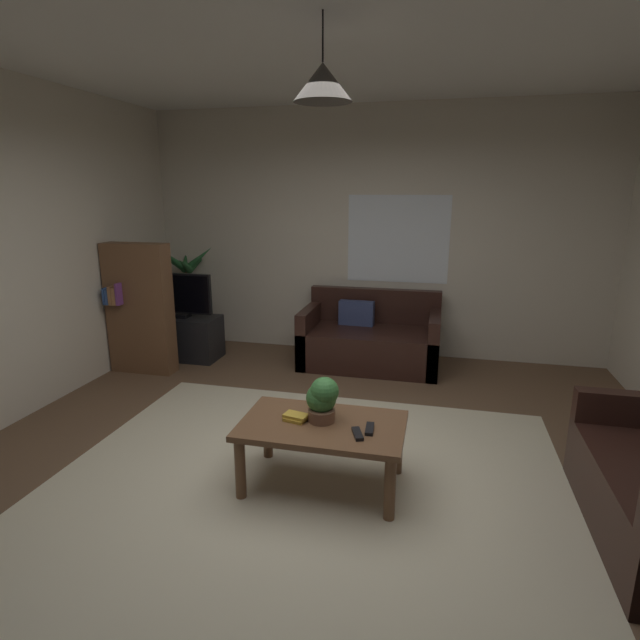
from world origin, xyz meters
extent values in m
cube|color=brown|center=(0.00, 0.00, -0.01)|extent=(5.35, 5.78, 0.02)
cube|color=beige|center=(0.00, -0.20, 0.00)|extent=(3.48, 3.18, 0.01)
cube|color=beige|center=(0.00, 2.92, 1.44)|extent=(5.47, 0.06, 2.87)
cube|color=white|center=(0.00, 0.00, 2.88)|extent=(5.35, 5.78, 0.02)
cube|color=white|center=(0.30, 2.89, 1.38)|extent=(1.16, 0.01, 1.00)
cube|color=black|center=(0.08, 2.37, 0.21)|extent=(1.52, 0.84, 0.42)
cube|color=black|center=(0.08, 2.73, 0.62)|extent=(1.52, 0.12, 0.40)
cube|color=black|center=(-0.62, 2.37, 0.32)|extent=(0.12, 0.84, 0.64)
cube|color=black|center=(0.78, 2.37, 0.32)|extent=(0.12, 0.84, 0.64)
cube|color=navy|center=(-0.11, 2.55, 0.56)|extent=(0.41, 0.14, 0.28)
cube|color=black|center=(2.16, 0.45, 0.32)|extent=(0.84, 0.12, 0.64)
cube|color=brown|center=(0.11, -0.08, 0.43)|extent=(1.07, 0.65, 0.04)
cylinder|color=brown|center=(-0.37, -0.34, 0.21)|extent=(0.07, 0.07, 0.41)
cylinder|color=brown|center=(0.58, -0.34, 0.21)|extent=(0.07, 0.07, 0.41)
cylinder|color=brown|center=(-0.37, 0.19, 0.21)|extent=(0.07, 0.07, 0.41)
cylinder|color=brown|center=(0.58, 0.19, 0.21)|extent=(0.07, 0.07, 0.41)
cube|color=gold|center=(-0.07, -0.08, 0.46)|extent=(0.16, 0.14, 0.02)
cube|color=gold|center=(-0.07, -0.08, 0.49)|extent=(0.17, 0.13, 0.02)
cube|color=black|center=(0.36, -0.20, 0.47)|extent=(0.10, 0.17, 0.02)
cube|color=black|center=(0.42, -0.11, 0.47)|extent=(0.06, 0.16, 0.02)
cylinder|color=brown|center=(0.09, -0.05, 0.49)|extent=(0.18, 0.18, 0.08)
sphere|color=#3D7F3D|center=(0.09, -0.02, 0.60)|extent=(0.20, 0.20, 0.20)
sphere|color=#3D7F3D|center=(0.11, -0.03, 0.66)|extent=(0.19, 0.19, 0.19)
cube|color=black|center=(-2.12, 2.14, 0.25)|extent=(0.90, 0.44, 0.50)
cube|color=black|center=(-2.12, 2.12, 0.78)|extent=(0.82, 0.05, 0.46)
cube|color=black|center=(-2.12, 2.09, 0.78)|extent=(0.78, 0.00, 0.42)
cube|color=black|center=(-2.12, 2.12, 0.52)|extent=(0.24, 0.16, 0.04)
cylinder|color=brown|center=(-2.30, 2.68, 0.15)|extent=(0.32, 0.32, 0.30)
cylinder|color=brown|center=(-2.30, 2.68, 0.64)|extent=(0.05, 0.05, 0.67)
cone|color=#235B2D|center=(-2.12, 2.69, 1.11)|extent=(0.41, 0.11, 0.36)
cone|color=#235B2D|center=(-2.21, 2.88, 1.06)|extent=(0.23, 0.46, 0.32)
cone|color=#235B2D|center=(-2.38, 2.82, 1.05)|extent=(0.24, 0.35, 0.30)
cone|color=#235B2D|center=(-2.47, 2.72, 1.03)|extent=(0.41, 0.19, 0.22)
cone|color=#235B2D|center=(-2.40, 2.54, 1.11)|extent=(0.28, 0.38, 0.39)
cone|color=#235B2D|center=(-2.22, 2.49, 1.05)|extent=(0.21, 0.44, 0.30)
cube|color=brown|center=(-2.30, 1.63, 0.70)|extent=(0.70, 0.22, 1.40)
cube|color=#2D4C8C|center=(-2.59, 1.51, 0.86)|extent=(0.03, 0.16, 0.17)
cube|color=#2D4C8C|center=(-2.56, 1.51, 0.85)|extent=(0.03, 0.16, 0.16)
cube|color=#99663F|center=(-2.52, 1.51, 0.87)|extent=(0.04, 0.16, 0.19)
cube|color=#99663F|center=(-2.47, 1.51, 0.86)|extent=(0.04, 0.16, 0.18)
cube|color=#72387F|center=(-2.43, 1.51, 0.88)|extent=(0.03, 0.16, 0.23)
cylinder|color=black|center=(0.11, -0.08, 2.74)|extent=(0.01, 0.01, 0.26)
cone|color=#4C4742|center=(0.11, -0.08, 2.51)|extent=(0.33, 0.33, 0.20)
camera|label=1|loc=(0.80, -3.02, 1.93)|focal=28.27mm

